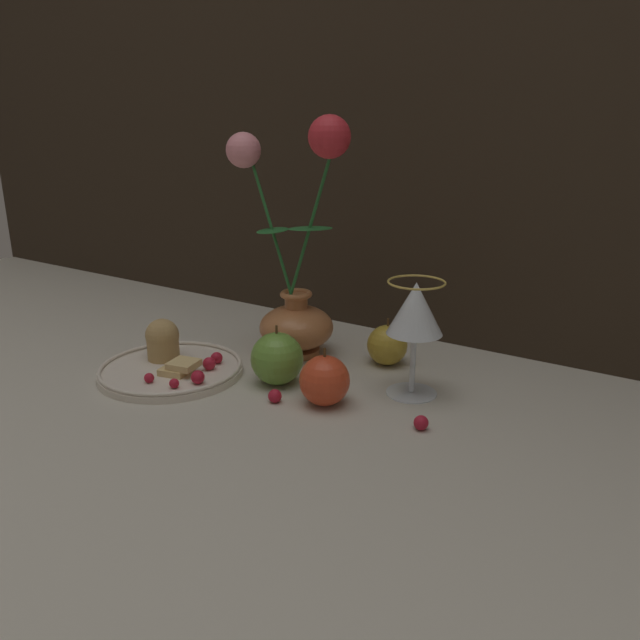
# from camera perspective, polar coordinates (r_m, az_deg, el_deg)

# --- Properties ---
(ground_plane) EXTENTS (2.40, 2.40, 0.00)m
(ground_plane) POSITION_cam_1_polar(r_m,az_deg,el_deg) (0.94, -1.55, -5.50)
(ground_plane) COLOR #B7B2A3
(ground_plane) RESTS_ON ground
(vase) EXTENTS (0.22, 0.12, 0.38)m
(vase) POSITION_cam_1_polar(r_m,az_deg,el_deg) (1.00, -2.29, 3.43)
(vase) COLOR #B77042
(vase) RESTS_ON ground_plane
(plate_with_pastries) EXTENTS (0.22, 0.22, 0.08)m
(plate_with_pastries) POSITION_cam_1_polar(r_m,az_deg,el_deg) (0.99, -13.55, -3.77)
(plate_with_pastries) COLOR silver
(plate_with_pastries) RESTS_ON ground_plane
(wine_glass) EXTENTS (0.08, 0.08, 0.16)m
(wine_glass) POSITION_cam_1_polar(r_m,az_deg,el_deg) (0.86, 8.70, 0.65)
(wine_glass) COLOR silver
(wine_glass) RESTS_ON ground_plane
(apple_beside_vase) EXTENTS (0.08, 0.08, 0.09)m
(apple_beside_vase) POSITION_cam_1_polar(r_m,az_deg,el_deg) (0.91, -3.95, -3.54)
(apple_beside_vase) COLOR #669938
(apple_beside_vase) RESTS_ON ground_plane
(apple_near_glass) EXTENTS (0.07, 0.07, 0.08)m
(apple_near_glass) POSITION_cam_1_polar(r_m,az_deg,el_deg) (0.85, 0.42, -5.55)
(apple_near_glass) COLOR #D14223
(apple_near_glass) RESTS_ON ground_plane
(apple_at_table_edge) EXTENTS (0.06, 0.06, 0.08)m
(apple_at_table_edge) POSITION_cam_1_polar(r_m,az_deg,el_deg) (0.99, 6.17, -2.29)
(apple_at_table_edge) COLOR #B2932D
(apple_at_table_edge) RESTS_ON ground_plane
(berry_near_plate) EXTENTS (0.02, 0.02, 0.02)m
(berry_near_plate) POSITION_cam_1_polar(r_m,az_deg,el_deg) (0.96, 1.35, -4.58)
(berry_near_plate) COLOR #AD192D
(berry_near_plate) RESTS_ON ground_plane
(berry_front_center) EXTENTS (0.02, 0.02, 0.02)m
(berry_front_center) POSITION_cam_1_polar(r_m,az_deg,el_deg) (0.87, -4.15, -6.95)
(berry_front_center) COLOR #AD192D
(berry_front_center) RESTS_ON ground_plane
(berry_by_glass_stem) EXTENTS (0.02, 0.02, 0.02)m
(berry_by_glass_stem) POSITION_cam_1_polar(r_m,az_deg,el_deg) (0.80, 9.22, -9.26)
(berry_by_glass_stem) COLOR #AD192D
(berry_by_glass_stem) RESTS_ON ground_plane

